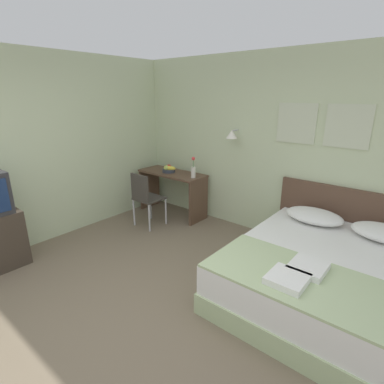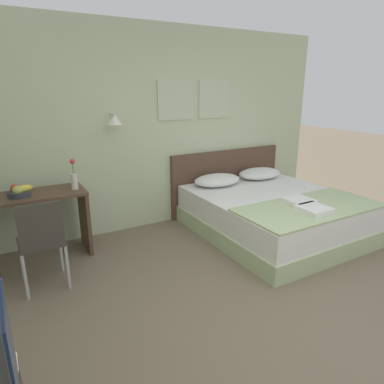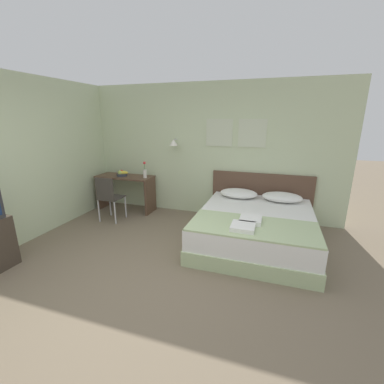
# 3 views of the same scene
# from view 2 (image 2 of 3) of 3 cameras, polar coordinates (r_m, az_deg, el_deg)

# --- Properties ---
(ground_plane) EXTENTS (24.00, 24.00, 0.00)m
(ground_plane) POSITION_cam_2_polar(r_m,az_deg,el_deg) (3.03, 16.58, -21.81)
(ground_plane) COLOR #756651
(wall_back) EXTENTS (5.52, 0.31, 2.65)m
(wall_back) POSITION_cam_2_polar(r_m,az_deg,el_deg) (4.66, -6.77, 10.35)
(wall_back) COLOR beige
(wall_back) RESTS_ON ground_plane
(bed) EXTENTS (1.80, 2.06, 0.53)m
(bed) POSITION_cam_2_polar(r_m,az_deg,el_deg) (4.65, 13.30, -3.61)
(bed) COLOR #B2C693
(bed) RESTS_ON ground_plane
(headboard) EXTENTS (1.92, 0.06, 0.95)m
(headboard) POSITION_cam_2_polar(r_m,az_deg,el_deg) (5.36, 5.78, 1.95)
(headboard) COLOR brown
(headboard) RESTS_ON ground_plane
(pillow_left) EXTENTS (0.70, 0.47, 0.16)m
(pillow_left) POSITION_cam_2_polar(r_m,az_deg,el_deg) (4.87, 4.23, 2.00)
(pillow_left) COLOR white
(pillow_left) RESTS_ON bed
(pillow_right) EXTENTS (0.70, 0.47, 0.16)m
(pillow_right) POSITION_cam_2_polar(r_m,az_deg,el_deg) (5.33, 11.20, 3.05)
(pillow_right) COLOR white
(pillow_right) RESTS_ON bed
(throw_blanket) EXTENTS (1.74, 0.82, 0.02)m
(throw_blanket) POSITION_cam_2_polar(r_m,az_deg,el_deg) (4.17, 19.12, -2.45)
(throw_blanket) COLOR #B2C693
(throw_blanket) RESTS_ON bed
(folded_towel_near_foot) EXTENTS (0.30, 0.32, 0.06)m
(folded_towel_near_foot) POSITION_cam_2_polar(r_m,az_deg,el_deg) (4.22, 17.34, -1.46)
(folded_towel_near_foot) COLOR white
(folded_towel_near_foot) RESTS_ON throw_blanket
(folded_towel_mid_bed) EXTENTS (0.31, 0.32, 0.06)m
(folded_towel_mid_bed) POSITION_cam_2_polar(r_m,az_deg,el_deg) (3.99, 19.63, -2.76)
(folded_towel_mid_bed) COLOR white
(folded_towel_mid_bed) RESTS_ON throw_blanket
(desk) EXTENTS (1.23, 0.50, 0.77)m
(desk) POSITION_cam_2_polar(r_m,az_deg,el_deg) (4.12, -25.72, -3.52)
(desk) COLOR brown
(desk) RESTS_ON ground_plane
(desk_chair) EXTENTS (0.41, 0.41, 0.90)m
(desk_chair) POSITION_cam_2_polar(r_m,az_deg,el_deg) (3.47, -23.80, -7.09)
(desk_chair) COLOR #3D3833
(desk_chair) RESTS_ON ground_plane
(fruit_bowl) EXTENTS (0.27, 0.23, 0.13)m
(fruit_bowl) POSITION_cam_2_polar(r_m,az_deg,el_deg) (4.00, -26.87, 0.07)
(fruit_bowl) COLOR #333842
(fruit_bowl) RESTS_ON desk
(flower_vase) EXTENTS (0.08, 0.08, 0.34)m
(flower_vase) POSITION_cam_2_polar(r_m,az_deg,el_deg) (4.03, -19.07, 2.16)
(flower_vase) COLOR silver
(flower_vase) RESTS_ON desk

